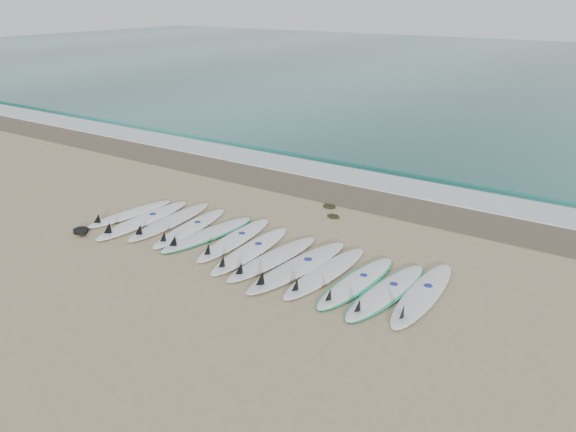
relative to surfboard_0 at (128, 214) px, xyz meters
The scene contains 21 objects.
ground 3.60m from the surfboard_0, ahead, with size 120.00×120.00×0.00m, color tan.
ocean 32.81m from the surfboard_0, 83.70° to the left, with size 120.00×55.00×0.03m, color #256961.
wet_sand_band 5.54m from the surfboard_0, 49.49° to the left, with size 120.00×1.80×0.01m, color brown.
foam_band 6.67m from the surfboard_0, 57.33° to the left, with size 120.00×1.40×0.04m, color silver.
wave_crest 7.97m from the surfboard_0, 63.16° to the left, with size 120.00×1.00×0.10m, color #256961.
surfboard_0 is the anchor object (origin of this frame).
surfboard_1 0.59m from the surfboard_0, 11.09° to the right, with size 0.69×2.86×0.36m.
surfboard_2 1.17m from the surfboard_0, ahead, with size 0.73×2.73×0.35m.
surfboard_3 1.81m from the surfboard_0, ahead, with size 0.81×2.60×0.33m.
surfboard_4 2.36m from the surfboard_0, ahead, with size 0.95×2.62×0.32m.
surfboard_5 3.03m from the surfboard_0, ahead, with size 0.73×2.63×0.33m.
surfboard_6 3.64m from the surfboard_0, ahead, with size 0.68×2.67×0.34m.
surfboard_7 4.23m from the surfboard_0, ahead, with size 0.80×2.64×0.33m.
surfboard_8 4.84m from the surfboard_0, ahead, with size 0.93×2.93×0.37m.
surfboard_9 5.40m from the surfboard_0, ahead, with size 0.71×2.63×0.33m.
surfboard_10 6.05m from the surfboard_0, ahead, with size 0.78×2.51×0.31m.
surfboard_11 6.65m from the surfboard_0, ahead, with size 0.86×2.61×0.33m.
surfboard_12 7.22m from the surfboard_0, ahead, with size 0.62×2.68×0.34m.
seaweed_near 4.85m from the surfboard_0, 40.39° to the left, with size 0.34×0.26×0.07m, color black.
seaweed_far 4.87m from the surfboard_0, 32.64° to the left, with size 0.31×0.24×0.06m, color black.
leash_coil 1.27m from the surfboard_0, 93.66° to the right, with size 0.46×0.36×0.11m.
Camera 1 is at (6.41, -8.31, 4.95)m, focal length 35.00 mm.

